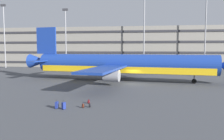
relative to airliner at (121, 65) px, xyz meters
The scene contains 12 objects.
ground_plane 5.34m from the airliner, 52.57° to the right, with size 600.00×600.00×0.00m, color #424449.
terminal_structure 40.14m from the airliner, 86.34° to the left, with size 157.35×16.16×14.20m.
airliner is the anchor object (origin of this frame).
light_mast_far_left 51.66m from the airliner, 147.80° to the left, with size 1.80×0.50×21.63m.
light_mast_left 35.31m from the airliner, 127.95° to the left, with size 1.80×0.50×19.65m.
light_mast_center_left 29.48m from the airliner, 80.57° to the left, with size 1.80×0.50×24.60m.
light_mast_center_right 37.07m from the airliner, 49.80° to the left, with size 1.80×0.50×24.72m.
suitcase_large 23.17m from the airliner, 101.81° to the right, with size 0.25×0.48×0.93m.
suitcase_purple 23.26m from the airliner, 99.55° to the right, with size 0.42×0.46×0.93m.
backpack_laid_flat 20.13m from the airliner, 95.31° to the right, with size 0.40×0.42×0.53m.
backpack_orange 21.76m from the airliner, 93.38° to the right, with size 0.29×0.40×0.49m.
backpack_small 22.19m from the airliner, 95.09° to the right, with size 0.40×0.39×0.56m.
Camera 1 is at (2.07, -42.25, 6.42)m, focal length 36.43 mm.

